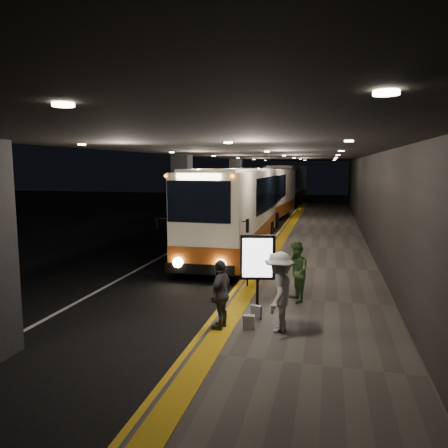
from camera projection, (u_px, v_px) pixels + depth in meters
The scene contains 19 objects.
ground at pixel (186, 270), 16.41m from camera, with size 90.00×90.00×0.00m, color black.
lane_line_white at pixel (184, 245), 21.64m from camera, with size 0.12×50.00×0.01m, color silver.
kerb_stripe_yellow at pixel (267, 248), 20.68m from camera, with size 0.18×50.00×0.01m, color gold.
sidewalk at pixel (318, 249), 20.11m from camera, with size 4.50×50.00×0.15m, color #514C44.
tactile_strip at pixel (277, 246), 20.54m from camera, with size 0.50×50.00×0.01m, color gold.
terminal_wall at pixel (372, 186), 19.21m from camera, with size 0.10×50.00×6.00m, color black.
support_columns at pixel (182, 202), 20.32m from camera, with size 0.80×24.80×4.40m.
canopy at pixel (271, 150), 20.04m from camera, with size 9.00×50.00×0.40m, color black.
coach_main at pixel (236, 213), 19.69m from camera, with size 2.66×11.82×3.66m.
coach_second at pixel (268, 196), 31.32m from camera, with size 3.05×11.51×3.58m.
coach_third at pixel (287, 186), 45.07m from camera, with size 3.31×12.31×3.82m.
passenger_boarding at pixel (258, 260), 13.94m from camera, with size 0.55×0.36×1.50m, color #B15287.
passenger_waiting_green at pixel (296, 272), 11.98m from camera, with size 0.82×0.51×1.68m, color #4A7440.
passenger_waiting_white at pixel (279, 292), 9.86m from camera, with size 1.18×0.55×1.82m, color #B7B9B2.
passenger_waiting_grey at pixel (221, 294), 10.01m from camera, with size 0.95×0.49×1.63m, color #505155.
bag_polka at pixel (256, 312), 10.76m from camera, with size 0.27×0.12×0.33m, color black.
bag_plain at pixel (249, 322), 10.04m from camera, with size 0.26×0.15×0.33m, color silver.
info_sign at pixel (258, 259), 11.45m from camera, with size 0.92×0.29×1.95m.
stanchion_post at pixel (247, 268), 13.54m from camera, with size 0.05×0.05×1.17m, color black.
Camera 1 is at (5.14, -15.26, 3.88)m, focal length 35.00 mm.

